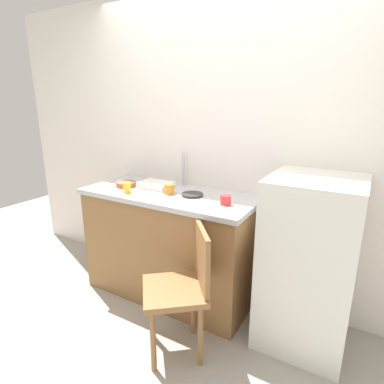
{
  "coord_description": "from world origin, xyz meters",
  "views": [
    {
      "loc": [
        1.06,
        -1.41,
        1.66
      ],
      "look_at": [
        -0.11,
        0.6,
        0.99
      ],
      "focal_mm": 29.45,
      "sensor_mm": 36.0,
      "label": 1
    }
  ],
  "objects": [
    {
      "name": "back_wall",
      "position": [
        0.0,
        1.0,
        1.27
      ],
      "size": [
        4.8,
        0.1,
        2.55
      ],
      "primitive_type": "cube",
      "color": "white",
      "rests_on": "ground_plane"
    },
    {
      "name": "faucet",
      "position": [
        -0.37,
        0.9,
        1.08
      ],
      "size": [
        0.02,
        0.02,
        0.3
      ],
      "primitive_type": "cylinder",
      "color": "#B7B7BC",
      "rests_on": "countertop"
    },
    {
      "name": "cup_yellow",
      "position": [
        -0.64,
        0.47,
        0.98
      ],
      "size": [
        0.06,
        0.06,
        0.09
      ],
      "primitive_type": "cylinder",
      "color": "yellow",
      "rests_on": "countertop"
    },
    {
      "name": "refrigerator",
      "position": [
        0.78,
        0.65,
        0.6
      ],
      "size": [
        0.58,
        0.6,
        1.2
      ],
      "primitive_type": "cube",
      "color": "silver",
      "rests_on": "ground_plane"
    },
    {
      "name": "ground_plane",
      "position": [
        0.0,
        0.0,
        0.0
      ],
      "size": [
        8.0,
        8.0,
        0.0
      ],
      "primitive_type": "plane",
      "color": "#9E998E"
    },
    {
      "name": "hotplate",
      "position": [
        -0.14,
        0.66,
        0.95
      ],
      "size": [
        0.17,
        0.17,
        0.02
      ],
      "primitive_type": "cylinder",
      "color": "#2D2D2D",
      "rests_on": "countertop"
    },
    {
      "name": "cup_orange",
      "position": [
        -0.33,
        0.61,
        0.98
      ],
      "size": [
        0.08,
        0.08,
        0.08
      ],
      "primitive_type": "cylinder",
      "color": "orange",
      "rests_on": "countertop"
    },
    {
      "name": "terracotta_bowl",
      "position": [
        -0.78,
        0.61,
        0.96
      ],
      "size": [
        0.17,
        0.17,
        0.04
      ],
      "primitive_type": "cylinder",
      "color": "#B25B33",
      "rests_on": "countertop"
    },
    {
      "name": "cup_red",
      "position": [
        0.18,
        0.59,
        0.97
      ],
      "size": [
        0.08,
        0.08,
        0.07
      ],
      "primitive_type": "cylinder",
      "color": "red",
      "rests_on": "countertop"
    },
    {
      "name": "countertop",
      "position": [
        -0.36,
        0.65,
        0.92
      ],
      "size": [
        1.48,
        0.64,
        0.04
      ],
      "primitive_type": "cube",
      "color": "#B7B7BC",
      "rests_on": "cabinet_base"
    },
    {
      "name": "chair",
      "position": [
        0.11,
        0.12,
        0.5
      ],
      "size": [
        0.56,
        0.56,
        0.89
      ],
      "rotation": [
        0.0,
        0.0,
        -0.89
      ],
      "color": "olive",
      "rests_on": "ground_plane"
    },
    {
      "name": "dish_tray",
      "position": [
        -0.53,
        0.71,
        0.96
      ],
      "size": [
        0.28,
        0.2,
        0.05
      ],
      "primitive_type": "cube",
      "color": "white",
      "rests_on": "countertop"
    },
    {
      "name": "cabinet_base",
      "position": [
        -0.36,
        0.65,
        0.45
      ],
      "size": [
        1.44,
        0.6,
        0.9
      ],
      "primitive_type": "cube",
      "color": "olive",
      "rests_on": "ground_plane"
    }
  ]
}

